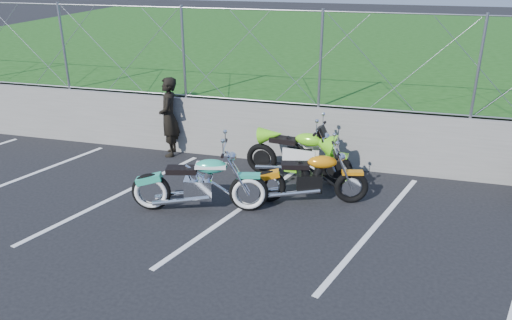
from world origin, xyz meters
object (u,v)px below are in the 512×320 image
(naked_orange, at_px, (312,180))
(person_standing, at_px, (169,117))
(cruiser_turquoise, at_px, (201,185))
(sportbike_green, at_px, (300,157))

(naked_orange, height_order, person_standing, person_standing)
(cruiser_turquoise, distance_m, naked_orange, 2.02)
(sportbike_green, height_order, person_standing, person_standing)
(naked_orange, xyz_separation_m, person_standing, (-3.51, 1.56, 0.45))
(naked_orange, height_order, sportbike_green, sportbike_green)
(naked_orange, relative_size, person_standing, 1.17)
(sportbike_green, bearing_deg, naked_orange, -60.68)
(naked_orange, relative_size, sportbike_green, 0.94)
(sportbike_green, bearing_deg, person_standing, 175.37)
(cruiser_turquoise, height_order, sportbike_green, cruiser_turquoise)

